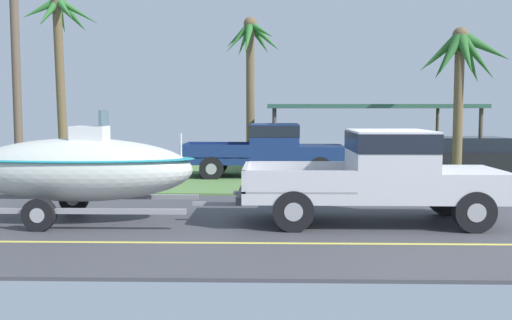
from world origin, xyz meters
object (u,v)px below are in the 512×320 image
palm_tree_near_right (460,63)px  utility_pole (15,37)px  parked_sedan_near (470,157)px  carport_awning (365,107)px  palm_tree_mid (251,55)px  boat_on_trailer (78,169)px  palm_tree_near_left (60,37)px  parked_pickup_background (273,148)px  pickup_truck_towing (387,172)px

palm_tree_near_right → utility_pole: bearing=-170.8°
parked_sedan_near → carport_awning: (-3.39, 2.16, 1.75)m
carport_awning → palm_tree_mid: 5.93m
boat_on_trailer → utility_pole: bearing=125.4°
palm_tree_near_right → palm_tree_mid: palm_tree_mid is taller
carport_awning → palm_tree_near_right: bearing=-62.7°
palm_tree_near_left → carport_awning: bearing=4.5°
parked_pickup_background → palm_tree_mid: bearing=99.3°
parked_sedan_near → palm_tree_mid: palm_tree_mid is taller
pickup_truck_towing → parked_sedan_near: 9.93m
parked_pickup_background → utility_pole: bearing=-154.0°
pickup_truck_towing → carport_awning: (1.23, 10.94, 1.36)m
boat_on_trailer → carport_awning: (7.68, 10.94, 1.32)m
palm_tree_near_right → utility_pole: utility_pole is taller
parked_pickup_background → parked_sedan_near: bearing=6.3°
utility_pole → carport_awning: bearing=30.8°
parked_sedan_near → palm_tree_near_right: (-1.14, -2.19, 3.14)m
palm_tree_near_left → palm_tree_near_right: size_ratio=1.36×
boat_on_trailer → palm_tree_near_left: size_ratio=0.90×
palm_tree_near_left → palm_tree_mid: (7.01, 3.95, -0.36)m
carport_awning → palm_tree_mid: size_ratio=1.19×
palm_tree_near_right → utility_pole: size_ratio=0.58×
parked_sedan_near → carport_awning: carport_awning is taller
boat_on_trailer → carport_awning: bearing=54.9°
pickup_truck_towing → boat_on_trailer: (-6.46, 0.00, 0.04)m
boat_on_trailer → utility_pole: utility_pole is taller
palm_tree_near_right → carport_awning: bearing=117.3°
parked_sedan_near → palm_tree_near_left: 15.63m
palm_tree_near_right → palm_tree_mid: (-6.80, 7.39, 0.89)m
palm_tree_near_left → boat_on_trailer: bearing=-68.9°
pickup_truck_towing → boat_on_trailer: size_ratio=0.92×
carport_awning → palm_tree_near_left: bearing=-175.5°
utility_pole → parked_sedan_near: bearing=16.9°
boat_on_trailer → palm_tree_near_left: 11.46m
palm_tree_near_left → palm_tree_mid: palm_tree_near_left is taller
pickup_truck_towing → palm_tree_near_left: palm_tree_near_left is taller
parked_pickup_background → utility_pole: 8.77m
pickup_truck_towing → palm_tree_near_right: 7.94m
palm_tree_near_left → palm_tree_mid: bearing=29.4°
carport_awning → palm_tree_near_right: palm_tree_near_right is taller
palm_tree_mid → utility_pole: utility_pole is taller
palm_tree_near_right → pickup_truck_towing: bearing=-117.8°
boat_on_trailer → utility_pole: 6.39m
boat_on_trailer → palm_tree_mid: palm_tree_mid is taller
palm_tree_near_left → pickup_truck_towing: bearing=-44.2°
parked_pickup_background → palm_tree_near_left: (-7.99, 2.02, 4.03)m
palm_tree_near_left → palm_tree_near_right: bearing=-14.0°
palm_tree_mid → palm_tree_near_right: bearing=-47.4°
pickup_truck_towing → palm_tree_near_right: (3.47, 6.59, 2.75)m
parked_sedan_near → parked_pickup_background: bearing=-173.7°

